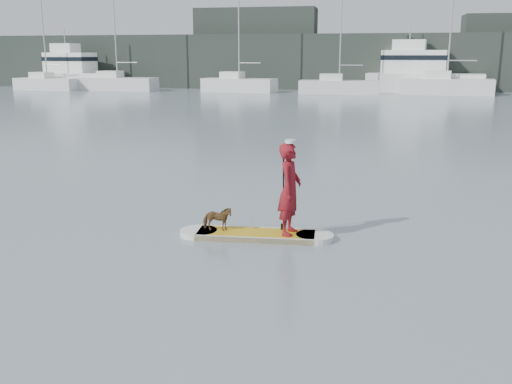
% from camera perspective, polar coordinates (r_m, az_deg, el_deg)
% --- Properties ---
extents(ground, '(140.00, 140.00, 0.00)m').
position_cam_1_polar(ground, '(14.56, -4.12, -1.59)').
color(ground, slate).
rests_on(ground, ground).
extents(paddleboard, '(3.29, 0.98, 0.12)m').
position_cam_1_polar(paddleboard, '(12.19, 0.00, -4.30)').
color(paddleboard, gold).
rests_on(paddleboard, ground).
extents(paddler, '(0.53, 0.74, 1.93)m').
position_cam_1_polar(paddler, '(11.84, 3.40, 0.29)').
color(paddler, maroon).
rests_on(paddler, paddleboard).
extents(white_cap, '(0.22, 0.22, 0.07)m').
position_cam_1_polar(white_cap, '(11.66, 3.46, 5.07)').
color(white_cap, silver).
rests_on(white_cap, paddler).
extents(dog, '(0.66, 0.40, 0.53)m').
position_cam_1_polar(dog, '(12.23, -3.90, -2.69)').
color(dog, '#53311C').
rests_on(dog, paddleboard).
extents(paddle, '(0.10, 0.30, 2.00)m').
position_cam_1_polar(paddle, '(12.15, 2.76, -0.75)').
color(paddle, black).
rests_on(paddle, ground).
extents(sailboat_a, '(7.82, 3.55, 10.93)m').
position_cam_1_polar(sailboat_a, '(67.46, -20.15, 10.20)').
color(sailboat_a, silver).
rests_on(sailboat_a, ground).
extents(sailboat_b, '(8.67, 3.07, 12.68)m').
position_cam_1_polar(sailboat_b, '(64.42, -13.71, 10.61)').
color(sailboat_b, silver).
rests_on(sailboat_b, ground).
extents(sailboat_c, '(8.01, 3.78, 11.06)m').
position_cam_1_polar(sailboat_c, '(60.30, -1.76, 10.75)').
color(sailboat_c, silver).
rests_on(sailboat_c, ground).
extents(sailboat_d, '(7.81, 2.46, 11.50)m').
position_cam_1_polar(sailboat_d, '(57.99, 8.23, 10.51)').
color(sailboat_d, silver).
rests_on(sailboat_d, ground).
extents(sailboat_e, '(8.91, 3.78, 12.54)m').
position_cam_1_polar(sailboat_e, '(59.25, 18.44, 10.10)').
color(sailboat_e, silver).
rests_on(sailboat_e, ground).
extents(motor_yacht_a, '(12.07, 5.38, 6.99)m').
position_cam_1_polar(motor_yacht_a, '(62.38, 16.08, 11.39)').
color(motor_yacht_a, silver).
rests_on(motor_yacht_a, ground).
extents(motor_yacht_b, '(10.50, 5.29, 6.62)m').
position_cam_1_polar(motor_yacht_b, '(68.99, -17.69, 11.35)').
color(motor_yacht_b, silver).
rests_on(motor_yacht_b, ground).
extents(shore_mass, '(90.00, 6.00, 6.00)m').
position_cam_1_polar(shore_mass, '(66.63, 8.47, 12.76)').
color(shore_mass, '#202924').
rests_on(shore_mass, ground).
extents(shore_building_west, '(14.00, 4.00, 9.00)m').
position_cam_1_polar(shore_building_west, '(68.93, -0.02, 14.17)').
color(shore_building_west, '#202924').
rests_on(shore_building_west, ground).
extents(shore_building_east, '(10.00, 4.00, 8.00)m').
position_cam_1_polar(shore_building_east, '(68.99, 24.03, 12.62)').
color(shore_building_east, '#202924').
rests_on(shore_building_east, ground).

